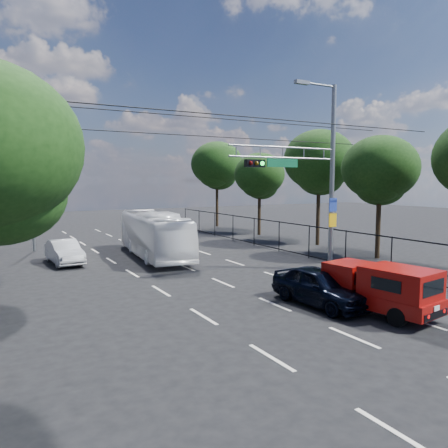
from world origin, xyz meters
TOP-DOWN VIEW (x-y plane):
  - ground at (0.00, 0.00)m, footprint 120.00×120.00m
  - lane_markings at (-0.00, 14.00)m, footprint 6.12×38.00m
  - signal_mast at (5.28, 7.99)m, footprint 6.43×0.39m
  - streetlight_left at (-6.33, 22.00)m, footprint 2.09×0.22m
  - utility_wires at (0.00, 8.83)m, footprint 22.00×5.04m
  - fence_right at (7.60, 12.17)m, footprint 0.06×34.03m
  - tree_right_b at (11.22, 9.02)m, footprint 4.50×4.50m
  - tree_right_c at (11.82, 15.02)m, footprint 5.10×5.10m
  - tree_right_d at (11.42, 22.02)m, footprint 4.32×4.32m
  - tree_right_e at (11.62, 30.02)m, footprint 5.28×5.28m
  - red_pickup at (2.51, 1.42)m, footprint 2.31×4.85m
  - navy_hatchback at (1.43, 3.08)m, footprint 1.86×4.28m
  - white_bus at (-0.27, 16.20)m, footprint 3.35×10.04m
  - white_van at (-5.50, 16.45)m, footprint 1.66×4.09m

SIDE VIEW (x-z plane):
  - ground at x=0.00m, z-range 0.00..0.00m
  - lane_markings at x=0.00m, z-range 0.00..0.01m
  - white_van at x=-5.50m, z-range 0.00..1.32m
  - navy_hatchback at x=1.43m, z-range 0.00..1.44m
  - red_pickup at x=2.51m, z-range 0.06..1.80m
  - fence_right at x=7.60m, z-range 0.03..2.03m
  - white_bus at x=-0.27m, z-range 0.00..2.74m
  - streetlight_left at x=-6.33m, z-range 0.40..7.48m
  - tree_right_d at x=11.42m, z-range 1.34..8.36m
  - tree_right_b at x=11.22m, z-range 1.40..8.71m
  - signal_mast at x=5.28m, z-range 0.49..9.99m
  - tree_right_c at x=11.82m, z-range 1.59..9.88m
  - tree_right_e at x=11.62m, z-range 1.65..10.23m
  - utility_wires at x=0.00m, z-range 6.86..7.60m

